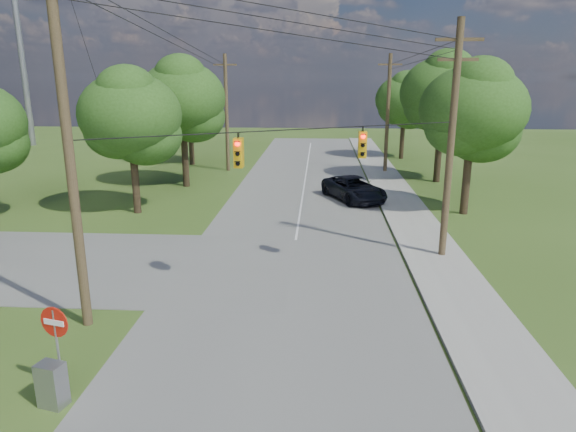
# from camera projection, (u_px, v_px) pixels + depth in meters

# --- Properties ---
(ground) EXTENTS (140.00, 140.00, 0.00)m
(ground) POSITION_uv_depth(u_px,v_px,m) (220.00, 334.00, 16.72)
(ground) COLOR #39551C
(ground) RESTS_ON ground
(main_road) EXTENTS (10.00, 100.00, 0.03)m
(main_road) POSITION_uv_depth(u_px,v_px,m) (290.00, 277.00, 21.41)
(main_road) COLOR gray
(main_road) RESTS_ON ground
(sidewalk_east) EXTENTS (2.60, 100.00, 0.12)m
(sidewalk_east) POSITION_uv_depth(u_px,v_px,m) (453.00, 280.00, 21.00)
(sidewalk_east) COLOR #A6A49B
(sidewalk_east) RESTS_ON ground
(pole_sw) EXTENTS (2.00, 0.32, 12.00)m
(pole_sw) POSITION_uv_depth(u_px,v_px,m) (67.00, 140.00, 15.74)
(pole_sw) COLOR brown
(pole_sw) RESTS_ON ground
(pole_ne) EXTENTS (2.00, 0.32, 10.50)m
(pole_ne) POSITION_uv_depth(u_px,v_px,m) (451.00, 139.00, 22.46)
(pole_ne) COLOR brown
(pole_ne) RESTS_ON ground
(pole_north_e) EXTENTS (2.00, 0.32, 10.00)m
(pole_north_e) POSITION_uv_depth(u_px,v_px,m) (388.00, 113.00, 43.74)
(pole_north_e) COLOR brown
(pole_north_e) RESTS_ON ground
(pole_north_w) EXTENTS (2.00, 0.32, 10.00)m
(pole_north_w) POSITION_uv_depth(u_px,v_px,m) (227.00, 112.00, 44.57)
(pole_north_w) COLOR brown
(pole_north_w) RESTS_ON ground
(power_lines) EXTENTS (13.93, 29.62, 4.93)m
(power_lines) POSITION_uv_depth(u_px,v_px,m) (288.00, 55.00, 25.35)
(power_lines) COLOR black
(power_lines) RESTS_ON ground
(traffic_signals) EXTENTS (4.91, 3.27, 1.05)m
(traffic_signals) POSITION_uv_depth(u_px,v_px,m) (304.00, 148.00, 19.39)
(traffic_signals) COLOR gold
(traffic_signals) RESTS_ON ground
(tree_w_near) EXTENTS (6.00, 6.00, 8.40)m
(tree_w_near) POSITION_uv_depth(u_px,v_px,m) (130.00, 115.00, 30.09)
(tree_w_near) COLOR #3B2D1D
(tree_w_near) RESTS_ON ground
(tree_w_mid) EXTENTS (6.40, 6.40, 9.22)m
(tree_w_mid) POSITION_uv_depth(u_px,v_px,m) (182.00, 98.00, 37.56)
(tree_w_mid) COLOR #3B2D1D
(tree_w_mid) RESTS_ON ground
(tree_w_far) EXTENTS (6.00, 6.00, 8.73)m
(tree_w_far) POSITION_uv_depth(u_px,v_px,m) (189.00, 98.00, 47.40)
(tree_w_far) COLOR #3B2D1D
(tree_w_far) RESTS_ON ground
(tree_e_near) EXTENTS (6.20, 6.20, 8.81)m
(tree_e_near) POSITION_uv_depth(u_px,v_px,m) (473.00, 110.00, 29.77)
(tree_e_near) COLOR #3B2D1D
(tree_e_near) RESTS_ON ground
(tree_e_mid) EXTENTS (6.60, 6.60, 9.64)m
(tree_e_mid) POSITION_uv_depth(u_px,v_px,m) (443.00, 93.00, 39.20)
(tree_e_mid) COLOR #3B2D1D
(tree_e_mid) RESTS_ON ground
(tree_e_far) EXTENTS (5.80, 5.80, 8.32)m
(tree_e_far) POSITION_uv_depth(u_px,v_px,m) (404.00, 99.00, 51.08)
(tree_e_far) COLOR #3B2D1D
(tree_e_far) RESTS_ON ground
(car_main_north) EXTENTS (4.72, 6.19, 1.56)m
(car_main_north) POSITION_uv_depth(u_px,v_px,m) (354.00, 188.00, 34.62)
(car_main_north) COLOR black
(car_main_north) RESTS_ON main_road
(control_cabinet) EXTENTS (0.75, 0.62, 1.18)m
(control_cabinet) POSITION_uv_depth(u_px,v_px,m) (52.00, 385.00, 12.92)
(control_cabinet) COLOR gray
(control_cabinet) RESTS_ON ground
(do_not_enter_sign) EXTENTS (0.82, 0.24, 2.50)m
(do_not_enter_sign) POSITION_uv_depth(u_px,v_px,m) (56.00, 332.00, 13.05)
(do_not_enter_sign) COLOR gray
(do_not_enter_sign) RESTS_ON ground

